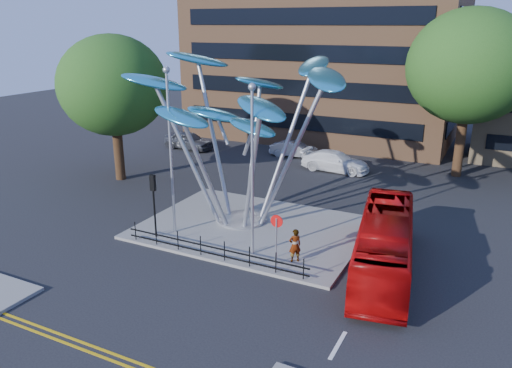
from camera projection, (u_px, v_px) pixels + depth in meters
The scene contains 17 objects.
ground at pixel (212, 280), 22.30m from camera, with size 120.00×120.00×0.00m, color black.
traffic_island at pixel (253, 228), 27.80m from camera, with size 12.00×9.00×0.15m, color slate.
double_yellow_near at pixel (121, 357), 17.20m from camera, with size 40.00×0.12×0.01m, color gold.
double_yellow_far at pixel (115, 362), 16.95m from camera, with size 40.00×0.12×0.01m, color gold.
tree_right at pixel (470, 67), 35.08m from camera, with size 8.80×8.80×12.11m.
tree_left at pixel (113, 86), 34.69m from camera, with size 7.60×7.60×10.32m.
leaf_sculpture at pixel (241, 103), 26.74m from camera, with size 12.72×9.54×9.51m.
street_lamp_left at pixel (170, 138), 25.55m from camera, with size 0.36×0.36×8.80m.
street_lamp_right at pixel (252, 156), 23.06m from camera, with size 0.36×0.36×8.30m.
traffic_light_island at pixel (153, 193), 25.76m from camera, with size 0.28×0.18×3.42m.
no_entry_sign_island at pixel (276, 231), 23.02m from camera, with size 0.60×0.10×2.45m.
pedestrian_railing_front at pixel (212, 250), 24.00m from camera, with size 10.00×0.06×1.00m.
red_bus at pixel (385, 244), 22.75m from camera, with size 2.28×9.76×2.72m, color #9D0707.
pedestrian at pixel (295, 245), 23.52m from camera, with size 0.60×0.39×1.65m, color gray.
parked_car_left at pixel (189, 140), 45.23m from camera, with size 1.88×4.68×1.60m, color #44464C.
parked_car_mid at pixel (294, 149), 42.66m from camera, with size 1.43×4.10×1.35m, color #A4A7AC.
parked_car_right at pixel (335, 161), 38.56m from camera, with size 2.14×5.26×1.53m, color white.
Camera 1 is at (10.71, -16.86, 10.98)m, focal length 35.00 mm.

